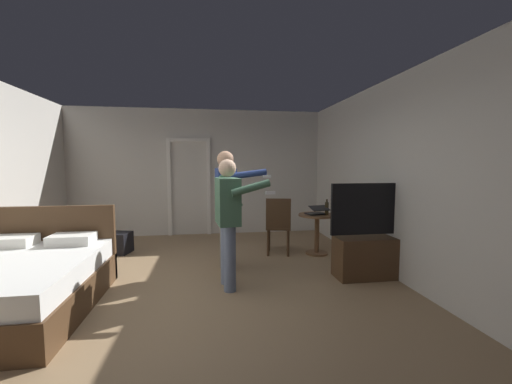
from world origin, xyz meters
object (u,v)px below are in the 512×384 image
(person_striped_shirt, at_px, (227,202))
(side_table, at_px, (317,227))
(wooden_chair, at_px, (278,224))
(bed, at_px, (14,284))
(person_blue_shirt, at_px, (229,214))
(tv_flatscreen, at_px, (371,249))
(suitcase_dark, at_px, (115,243))
(bottle_on_table, at_px, (327,208))
(laptop, at_px, (317,212))

(person_striped_shirt, bearing_deg, side_table, 20.59)
(side_table, bearing_deg, person_striped_shirt, -159.41)
(side_table, distance_m, wooden_chair, 0.68)
(bed, relative_size, wooden_chair, 1.97)
(bed, height_order, person_striped_shirt, person_striped_shirt)
(person_blue_shirt, bearing_deg, tv_flatscreen, 1.73)
(suitcase_dark, bearing_deg, person_blue_shirt, -30.37)
(bottle_on_table, height_order, person_blue_shirt, person_blue_shirt)
(tv_flatscreen, xyz_separation_m, person_blue_shirt, (-1.97, -0.06, 0.55))
(tv_flatscreen, height_order, person_blue_shirt, person_blue_shirt)
(laptop, height_order, person_blue_shirt, person_blue_shirt)
(person_blue_shirt, distance_m, person_striped_shirt, 0.67)
(tv_flatscreen, height_order, suitcase_dark, tv_flatscreen)
(laptop, relative_size, suitcase_dark, 0.77)
(wooden_chair, relative_size, person_striped_shirt, 0.56)
(bed, distance_m, person_striped_shirt, 2.61)
(laptop, bearing_deg, bed, -158.13)
(wooden_chair, bearing_deg, bottle_on_table, -9.16)
(bed, relative_size, person_striped_shirt, 1.11)
(bed, bearing_deg, tv_flatscreen, 5.34)
(tv_flatscreen, distance_m, side_table, 1.26)
(bed, relative_size, tv_flatscreen, 1.49)
(bottle_on_table, bearing_deg, wooden_chair, 170.84)
(bottle_on_table, distance_m, person_blue_shirt, 2.12)
(tv_flatscreen, bearing_deg, person_blue_shirt, -178.27)
(bed, height_order, tv_flatscreen, tv_flatscreen)
(tv_flatscreen, xyz_separation_m, laptop, (-0.38, 1.16, 0.35))
(wooden_chair, xyz_separation_m, person_blue_shirt, (-0.94, -1.31, 0.40))
(wooden_chair, distance_m, person_striped_shirt, 1.23)
(person_striped_shirt, bearing_deg, tv_flatscreen, -17.07)
(laptop, distance_m, bottle_on_table, 0.18)
(laptop, height_order, bottle_on_table, bottle_on_table)
(bed, xyz_separation_m, tv_flatscreen, (4.26, 0.40, 0.10))
(laptop, distance_m, wooden_chair, 0.69)
(tv_flatscreen, distance_m, suitcase_dark, 4.26)
(side_table, relative_size, bottle_on_table, 2.60)
(wooden_chair, height_order, person_blue_shirt, person_blue_shirt)
(person_blue_shirt, xyz_separation_m, suitcase_dark, (-1.89, 1.85, -0.76))
(bottle_on_table, height_order, wooden_chair, wooden_chair)
(tv_flatscreen, distance_m, laptop, 1.27)
(side_table, bearing_deg, tv_flatscreen, -73.40)
(suitcase_dark, bearing_deg, person_striped_shirt, -17.94)
(wooden_chair, height_order, person_striped_shirt, person_striped_shirt)
(person_blue_shirt, height_order, suitcase_dark, person_blue_shirt)
(person_striped_shirt, bearing_deg, wooden_chair, 35.27)
(tv_flatscreen, xyz_separation_m, wooden_chair, (-1.04, 1.25, 0.14))
(side_table, bearing_deg, suitcase_dark, 170.51)
(side_table, distance_m, suitcase_dark, 3.56)
(side_table, bearing_deg, person_blue_shirt, -141.98)
(laptop, bearing_deg, suitcase_dark, 169.78)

